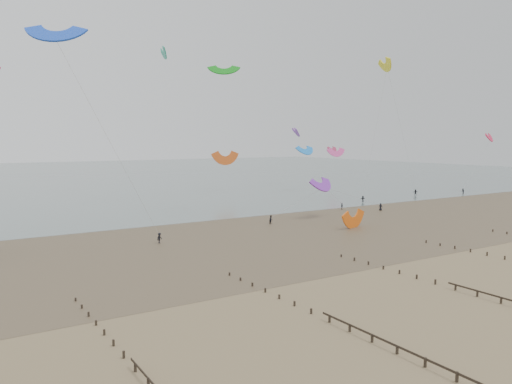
# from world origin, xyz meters

# --- Properties ---
(ground) EXTENTS (500.00, 500.00, 0.00)m
(ground) POSITION_xyz_m (0.00, 0.00, 0.00)
(ground) COLOR brown
(ground) RESTS_ON ground
(sea_and_shore) EXTENTS (500.00, 665.00, 0.03)m
(sea_and_shore) POSITION_xyz_m (-4.08, 34.40, 0.01)
(sea_and_shore) COLOR #475654
(sea_and_shore) RESTS_ON ground
(kitesurfers) EXTENTS (136.32, 25.86, 1.76)m
(kitesurfers) POSITION_xyz_m (38.17, 48.71, 0.85)
(kitesurfers) COLOR black
(kitesurfers) RESTS_ON ground
(grounded_kite) EXTENTS (7.84, 6.88, 3.63)m
(grounded_kite) POSITION_xyz_m (21.87, 28.39, 0.00)
(grounded_kite) COLOR #EB5C0E
(grounded_kite) RESTS_ON ground
(kites_airborne) EXTENTS (233.96, 106.43, 37.18)m
(kites_airborne) POSITION_xyz_m (-13.44, 89.74, 20.95)
(kites_airborne) COLOR #DE571B
(kites_airborne) RESTS_ON ground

